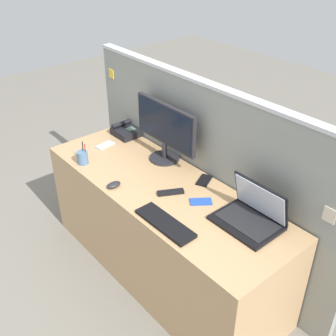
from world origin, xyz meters
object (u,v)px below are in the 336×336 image
at_px(desktop_monitor, 165,128).
at_px(cell_phone_silver_slab, 105,145).
at_px(cell_phone_black_slab, 204,180).
at_px(tv_remote, 171,192).
at_px(keyboard_main, 165,223).
at_px(pen_cup, 83,157).
at_px(cell_phone_blue_case, 201,202).
at_px(laptop, 252,214).
at_px(desk_phone, 126,131).
at_px(computer_mouse_right_hand, 114,185).

height_order(desktop_monitor, cell_phone_silver_slab, desktop_monitor).
bearing_deg(cell_phone_black_slab, cell_phone_silver_slab, 170.18).
distance_m(cell_phone_black_slab, tv_remote, 0.27).
xyz_separation_m(desktop_monitor, keyboard_main, (0.58, -0.49, -0.23)).
relative_size(pen_cup, cell_phone_blue_case, 1.19).
bearing_deg(pen_cup, desktop_monitor, 56.07).
height_order(desktop_monitor, laptop, desktop_monitor).
distance_m(desk_phone, keyboard_main, 1.18).
height_order(desk_phone, cell_phone_silver_slab, desk_phone).
height_order(keyboard_main, pen_cup, pen_cup).
height_order(computer_mouse_right_hand, cell_phone_blue_case, computer_mouse_right_hand).
xyz_separation_m(cell_phone_silver_slab, tv_remote, (0.82, -0.03, 0.01)).
xyz_separation_m(keyboard_main, cell_phone_black_slab, (-0.18, 0.49, -0.01)).
bearing_deg(cell_phone_silver_slab, desktop_monitor, 17.26).
distance_m(computer_mouse_right_hand, cell_phone_black_slab, 0.60).
bearing_deg(keyboard_main, desk_phone, 154.72).
xyz_separation_m(laptop, cell_phone_blue_case, (-0.32, -0.09, -0.05)).
xyz_separation_m(computer_mouse_right_hand, pen_cup, (-0.39, 0.00, 0.03)).
distance_m(desk_phone, computer_mouse_right_hand, 0.75).
distance_m(pen_cup, tv_remote, 0.73).
bearing_deg(desk_phone, keyboard_main, -24.47).
bearing_deg(pen_cup, tv_remote, 18.66).
relative_size(laptop, cell_phone_blue_case, 2.74).
xyz_separation_m(desktop_monitor, cell_phone_blue_case, (0.55, -0.18, -0.24)).
xyz_separation_m(keyboard_main, pen_cup, (-0.91, -0.01, 0.04)).
distance_m(pen_cup, cell_phone_black_slab, 0.88).
bearing_deg(pen_cup, cell_phone_black_slab, 34.58).
relative_size(desk_phone, cell_phone_black_slab, 1.48).
bearing_deg(desk_phone, cell_phone_black_slab, 0.35).
bearing_deg(pen_cup, desk_phone, 108.53).
relative_size(cell_phone_silver_slab, cell_phone_black_slab, 1.06).
relative_size(laptop, desk_phone, 1.79).
bearing_deg(cell_phone_black_slab, cell_phone_blue_case, -74.81).
xyz_separation_m(desk_phone, computer_mouse_right_hand, (0.56, -0.50, -0.02)).
bearing_deg(desk_phone, laptop, -3.70).
relative_size(pen_cup, cell_phone_silver_slab, 1.08).
bearing_deg(cell_phone_black_slab, laptop, -36.51).
relative_size(computer_mouse_right_hand, cell_phone_silver_slab, 0.68).
xyz_separation_m(desk_phone, keyboard_main, (1.07, -0.49, -0.02)).
distance_m(desktop_monitor, keyboard_main, 0.79).
distance_m(desk_phone, cell_phone_blue_case, 1.07).
bearing_deg(desktop_monitor, cell_phone_black_slab, 1.34).
bearing_deg(laptop, desk_phone, 176.30).
xyz_separation_m(laptop, cell_phone_silver_slab, (-1.33, -0.14, -0.05)).
height_order(desk_phone, cell_phone_blue_case, desk_phone).
bearing_deg(keyboard_main, computer_mouse_right_hand, -179.93).
bearing_deg(cell_phone_black_slab, keyboard_main, -95.27).
bearing_deg(cell_phone_blue_case, computer_mouse_right_hand, -110.24).
bearing_deg(cell_phone_blue_case, cell_phone_black_slab, 167.53).
height_order(desk_phone, cell_phone_black_slab, desk_phone).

